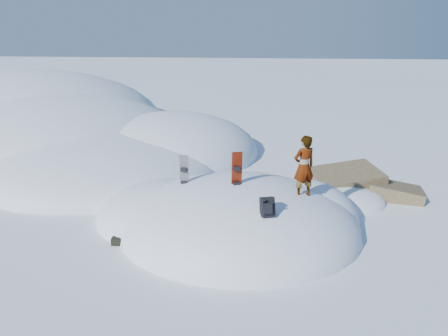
# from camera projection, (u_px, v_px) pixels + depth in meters

# --- Properties ---
(ground) EXTENTS (120.00, 120.00, 0.00)m
(ground) POSITION_uv_depth(u_px,v_px,m) (239.00, 230.00, 12.71)
(ground) COLOR white
(ground) RESTS_ON ground
(snow_mound) EXTENTS (8.00, 6.00, 3.00)m
(snow_mound) POSITION_uv_depth(u_px,v_px,m) (233.00, 226.00, 12.95)
(snow_mound) COLOR white
(snow_mound) RESTS_ON ground
(snow_ridge) EXTENTS (21.50, 18.50, 6.40)m
(snow_ridge) POSITION_uv_depth(u_px,v_px,m) (50.00, 137.00, 22.83)
(snow_ridge) COLOR white
(snow_ridge) RESTS_ON ground
(rock_outcrop) EXTENTS (4.68, 4.41, 1.68)m
(rock_outcrop) POSITION_uv_depth(u_px,v_px,m) (349.00, 194.00, 15.25)
(rock_outcrop) COLOR olive
(rock_outcrop) RESTS_ON ground
(snowboard_red) EXTENTS (0.32, 0.25, 1.55)m
(snowboard_red) POSITION_uv_depth(u_px,v_px,m) (237.00, 178.00, 12.03)
(snowboard_red) COLOR #AE2409
(snowboard_red) RESTS_ON snow_mound
(snowboard_dark) EXTENTS (0.26, 0.15, 1.37)m
(snowboard_dark) POSITION_uv_depth(u_px,v_px,m) (184.00, 178.00, 12.62)
(snowboard_dark) COLOR black
(snowboard_dark) RESTS_ON snow_mound
(backpack) EXTENTS (0.42, 0.48, 0.57)m
(backpack) POSITION_uv_depth(u_px,v_px,m) (267.00, 207.00, 10.72)
(backpack) COLOR black
(backpack) RESTS_ON snow_mound
(gear_pile) EXTENTS (0.91, 0.68, 0.25)m
(gear_pile) POSITION_uv_depth(u_px,v_px,m) (128.00, 238.00, 11.99)
(gear_pile) COLOR black
(gear_pile) RESTS_ON ground
(person) EXTENTS (0.75, 0.66, 1.73)m
(person) POSITION_uv_depth(u_px,v_px,m) (304.00, 167.00, 11.67)
(person) COLOR slate
(person) RESTS_ON snow_mound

